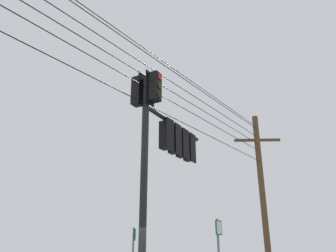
{
  "coord_description": "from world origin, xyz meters",
  "views": [
    {
      "loc": [
        -4.37,
        -6.48,
        2.05
      ],
      "look_at": [
        1.94,
        1.11,
        5.7
      ],
      "focal_mm": 34.93,
      "sensor_mm": 36.0,
      "label": 1
    }
  ],
  "objects": [
    {
      "name": "signal_mast_assembly",
      "position": [
        1.62,
        0.98,
        5.06
      ],
      "size": [
        3.69,
        1.85,
        6.95
      ],
      "color": "black",
      "rests_on": "ground"
    },
    {
      "name": "utility_pole_wooden",
      "position": [
        9.24,
        2.78,
        4.34
      ],
      "size": [
        1.8,
        1.63,
        8.42
      ],
      "color": "brown",
      "rests_on": "ground"
    },
    {
      "name": "overhead_wire_span",
      "position": [
        -0.16,
        0.41,
        6.99
      ],
      "size": [
        18.79,
        4.77,
        2.08
      ],
      "color": "black"
    }
  ]
}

